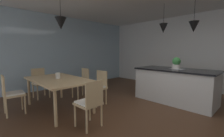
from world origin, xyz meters
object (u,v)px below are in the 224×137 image
potted_plant_on_island (176,63)px  kitchen_island (175,85)px  chair_window_end (40,82)px  vase_on_dining_table (58,76)px  dining_table (58,81)px  chair_far_left (82,82)px  chair_kitchen_end (90,102)px  chair_near_left (11,93)px  chair_far_right (98,86)px

potted_plant_on_island → kitchen_island: bearing=180.0°
chair_window_end → vase_on_dining_table: (1.20, 0.02, 0.33)m
dining_table → chair_far_left: (-0.39, 0.88, -0.19)m
chair_far_left → vase_on_dining_table: 0.99m
dining_table → chair_kitchen_end: (1.25, 0.00, -0.19)m
kitchen_island → potted_plant_on_island: 0.60m
dining_table → potted_plant_on_island: size_ratio=5.53×
chair_far_left → dining_table: bearing=-66.0°
chair_far_left → kitchen_island: size_ratio=0.43×
potted_plant_on_island → chair_far_left: bearing=-142.2°
dining_table → chair_window_end: (-1.25, -0.00, -0.19)m
chair_kitchen_end → kitchen_island: bearing=80.0°
chair_window_end → vase_on_dining_table: size_ratio=6.19×
chair_kitchen_end → chair_window_end: size_ratio=1.00×
chair_far_left → chair_window_end: 1.23m
chair_near_left → dining_table: bearing=65.7°
vase_on_dining_table → dining_table: bearing=-15.7°
chair_far_left → vase_on_dining_table: (0.34, -0.87, 0.33)m
chair_far_left → chair_kitchen_end: bearing=-28.2°
chair_window_end → chair_kitchen_end: bearing=0.1°
chair_window_end → potted_plant_on_island: 3.93m
chair_kitchen_end → vase_on_dining_table: size_ratio=6.19×
chair_far_left → kitchen_island: kitchen_island is taller
kitchen_island → vase_on_dining_table: 3.07m
dining_table → chair_window_end: bearing=-179.9°
dining_table → chair_far_right: (0.39, 0.88, -0.19)m
chair_near_left → chair_window_end: same height
chair_near_left → chair_far_left: same height
chair_far_left → chair_window_end: bearing=-134.1°
chair_far_right → potted_plant_on_island: potted_plant_on_island is taller
kitchen_island → chair_window_end: bearing=-139.4°
chair_far_left → potted_plant_on_island: potted_plant_on_island is taller
chair_near_left → chair_far_right: size_ratio=1.00×
chair_window_end → chair_far_left: bearing=45.9°
chair_kitchen_end → chair_near_left: (-1.65, -0.89, 0.00)m
chair_near_left → kitchen_island: bearing=58.4°
potted_plant_on_island → chair_far_right: bearing=-128.8°
chair_window_end → kitchen_island: kitchen_island is taller
chair_near_left → vase_on_dining_table: size_ratio=6.19×
chair_kitchen_end → kitchen_island: (0.44, 2.52, -0.01)m
chair_window_end → vase_on_dining_table: same height
chair_far_right → chair_kitchen_end: bearing=-45.8°
potted_plant_on_island → vase_on_dining_table: (-1.76, -2.50, -0.26)m
chair_kitchen_end → potted_plant_on_island: potted_plant_on_island is taller
chair_kitchen_end → chair_far_right: (-0.86, 0.88, 0.00)m
chair_far_left → chair_window_end: size_ratio=1.00×
potted_plant_on_island → chair_window_end: bearing=-139.6°
dining_table → potted_plant_on_island: (1.71, 2.52, 0.39)m
chair_window_end → potted_plant_on_island: bearing=40.4°
chair_far_right → chair_window_end: same height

